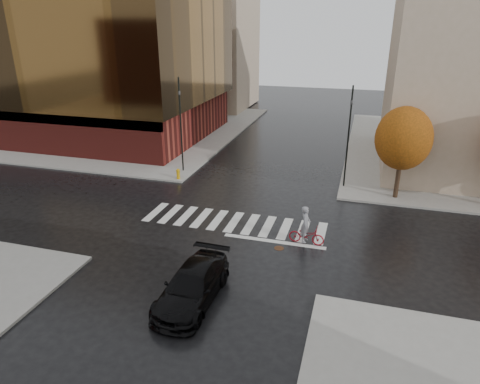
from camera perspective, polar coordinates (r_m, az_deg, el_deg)
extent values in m
plane|color=black|center=(26.88, -1.13, -4.47)|extent=(120.00, 120.00, 0.00)
cube|color=gray|center=(53.58, -16.17, 8.32)|extent=(30.00, 30.00, 0.15)
cube|color=silver|center=(27.30, -0.81, -4.01)|extent=(12.00, 3.00, 0.01)
cube|color=maroon|center=(51.27, -19.14, 9.77)|extent=(26.00, 18.00, 4.00)
cube|color=beige|center=(44.26, -25.83, 9.00)|extent=(26.00, 0.40, 1.00)
cube|color=brown|center=(50.35, -20.32, 18.67)|extent=(27.00, 19.00, 12.00)
cube|color=tan|center=(64.31, -5.19, 20.31)|extent=(14.00, 12.00, 20.00)
cylinder|color=#2F2415|center=(32.19, 20.28, 1.69)|extent=(0.32, 0.32, 2.80)
ellipsoid|color=#B05311|center=(31.36, 20.98, 6.69)|extent=(3.80, 3.80, 4.37)
imported|color=black|center=(19.95, -6.37, -12.30)|extent=(2.30, 5.46, 1.58)
imported|color=maroon|center=(24.86, 8.86, -5.71)|extent=(2.06, 0.81, 1.06)
imported|color=gray|center=(24.56, 8.72, -4.25)|extent=(0.56, 0.81, 2.16)
cylinder|color=black|center=(35.42, -7.89, 8.77)|extent=(0.12, 0.12, 7.67)
imported|color=black|center=(34.89, -8.13, 13.21)|extent=(0.23, 0.21, 0.96)
cylinder|color=black|center=(32.59, 14.23, 7.04)|extent=(0.12, 0.12, 7.56)
imported|color=black|center=(32.03, 14.69, 11.77)|extent=(0.21, 0.23, 0.95)
cylinder|color=#C7900B|center=(34.47, -8.24, 2.31)|extent=(0.28, 0.28, 0.69)
sphere|color=#C7900B|center=(34.35, -8.27, 2.85)|extent=(0.30, 0.30, 0.30)
cylinder|color=#51311D|center=(24.42, 5.22, -7.47)|extent=(0.58, 0.58, 0.01)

